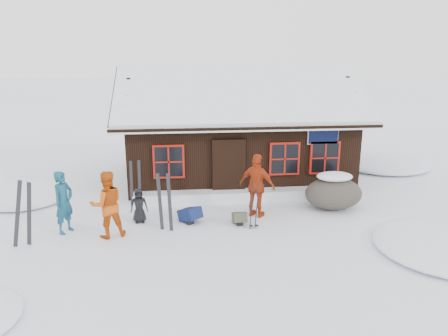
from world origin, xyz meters
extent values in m
plane|color=white|center=(0.00, 0.00, 0.00)|extent=(120.00, 120.00, 0.00)
cube|color=black|center=(1.50, 5.00, 1.25)|extent=(8.00, 5.00, 2.50)
cube|color=black|center=(1.50, 3.52, 3.35)|extent=(8.90, 3.14, 1.88)
cube|color=black|center=(1.50, 6.47, 3.35)|extent=(8.90, 3.14, 1.88)
cube|color=white|center=(1.50, 3.52, 3.49)|extent=(8.72, 3.07, 1.86)
cube|color=white|center=(1.50, 6.47, 3.49)|extent=(8.72, 3.07, 1.86)
cube|color=white|center=(1.50, 5.00, 4.22)|extent=(8.81, 0.22, 0.14)
cube|color=silver|center=(1.50, 2.05, 2.48)|extent=(8.90, 0.10, 0.20)
cube|color=black|center=(0.90, 2.45, 1.00)|extent=(1.00, 0.10, 2.00)
cube|color=black|center=(4.10, 2.42, 2.15)|extent=(1.00, 0.06, 0.60)
cube|color=maroon|center=(-1.10, 2.44, 1.35)|extent=(1.04, 0.10, 1.14)
cube|color=black|center=(-1.10, 2.40, 1.35)|extent=(0.90, 0.04, 1.00)
cube|color=maroon|center=(2.80, 2.44, 1.35)|extent=(1.04, 0.10, 1.14)
cube|color=black|center=(2.80, 2.40, 1.35)|extent=(0.90, 0.04, 1.00)
cube|color=maroon|center=(4.20, 2.44, 1.35)|extent=(1.04, 0.10, 1.14)
cube|color=black|center=(4.20, 2.40, 1.35)|extent=(0.90, 0.04, 1.00)
cube|color=white|center=(1.50, 2.25, 0.17)|extent=(7.60, 0.60, 0.35)
ellipsoid|color=white|center=(-6.00, 3.00, 0.00)|extent=(2.80, 2.80, 0.34)
ellipsoid|color=white|center=(6.00, -2.00, 0.00)|extent=(3.60, 3.60, 0.43)
ellipsoid|color=white|center=(8.00, 6.00, 0.00)|extent=(4.00, 4.00, 0.48)
imported|color=navy|center=(-3.94, 0.10, 0.89)|extent=(0.68, 0.77, 1.78)
imported|color=#C54D0D|center=(-2.70, -0.32, 0.93)|extent=(1.08, 0.96, 1.86)
imported|color=#A93111|center=(1.57, 0.72, 0.98)|extent=(1.22, 1.05, 1.96)
imported|color=black|center=(-1.95, 0.61, 0.52)|extent=(0.54, 0.38, 1.04)
ellipsoid|color=#4A443B|center=(4.12, 1.15, 0.50)|extent=(1.82, 1.37, 1.00)
ellipsoid|color=white|center=(4.12, 1.15, 0.94)|extent=(1.15, 0.83, 0.26)
cube|color=black|center=(-4.91, -0.67, 0.87)|extent=(0.41, 0.14, 1.83)
cube|color=black|center=(-4.60, -0.72, 0.87)|extent=(0.37, 0.23, 1.83)
cube|color=black|center=(-1.30, 0.00, 0.81)|extent=(0.17, 0.06, 1.72)
cube|color=black|center=(-1.03, -0.08, 0.81)|extent=(0.15, 0.10, 1.72)
cube|color=black|center=(-2.30, 2.00, 0.73)|extent=(0.11, 0.06, 1.57)
cube|color=black|center=(-2.05, 2.06, 0.73)|extent=(0.12, 0.05, 1.57)
cylinder|color=black|center=(1.26, -0.17, 0.69)|extent=(0.10, 0.13, 1.45)
cylinder|color=black|center=(1.42, -0.17, 0.69)|extent=(0.10, 0.13, 1.45)
cube|color=#111D4C|center=(-0.46, 0.47, 0.17)|extent=(0.75, 0.78, 0.34)
cube|color=#404531|center=(0.97, 0.19, 0.14)|extent=(0.41, 0.53, 0.28)
camera|label=1|loc=(-0.64, -11.59, 5.09)|focal=35.00mm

